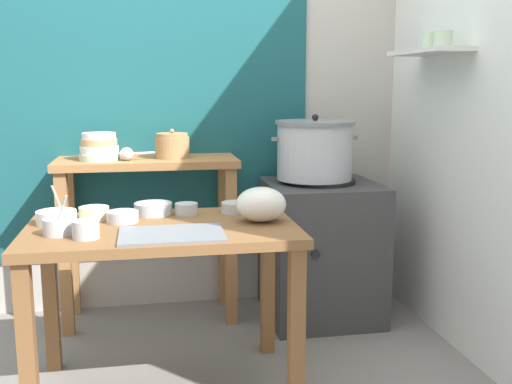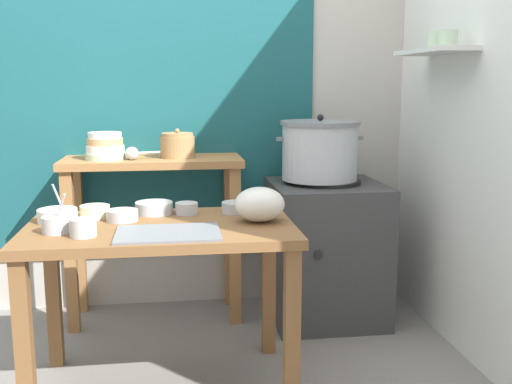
% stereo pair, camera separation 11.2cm
% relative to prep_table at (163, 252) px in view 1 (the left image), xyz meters
% --- Properties ---
extents(wall_back, '(4.40, 0.12, 2.60)m').
position_rel_prep_table_xyz_m(wall_back, '(0.16, 1.08, 0.69)').
color(wall_back, '#B2ADA3').
rests_on(wall_back, ground).
extents(wall_right, '(0.30, 3.20, 2.60)m').
position_rel_prep_table_xyz_m(wall_right, '(1.47, 0.19, 0.69)').
color(wall_right, silver).
rests_on(wall_right, ground).
extents(prep_table, '(1.10, 0.66, 0.72)m').
position_rel_prep_table_xyz_m(prep_table, '(0.00, 0.00, 0.00)').
color(prep_table, brown).
rests_on(prep_table, ground).
extents(back_shelf_table, '(0.96, 0.40, 0.90)m').
position_rel_prep_table_xyz_m(back_shelf_table, '(-0.05, 0.82, 0.07)').
color(back_shelf_table, '#9E6B3D').
rests_on(back_shelf_table, ground).
extents(stove_block, '(0.60, 0.61, 0.78)m').
position_rel_prep_table_xyz_m(stove_block, '(0.89, 0.69, -0.23)').
color(stove_block, '#383838').
rests_on(stove_block, ground).
extents(steamer_pot, '(0.48, 0.43, 0.35)m').
position_rel_prep_table_xyz_m(steamer_pot, '(0.85, 0.71, 0.33)').
color(steamer_pot, '#B7BABF').
rests_on(steamer_pot, stove_block).
extents(clay_pot, '(0.18, 0.18, 0.16)m').
position_rel_prep_table_xyz_m(clay_pot, '(0.08, 0.82, 0.36)').
color(clay_pot, '#A37A4C').
rests_on(clay_pot, back_shelf_table).
extents(bowl_stack_enamel, '(0.21, 0.21, 0.14)m').
position_rel_prep_table_xyz_m(bowl_stack_enamel, '(-0.29, 0.79, 0.36)').
color(bowl_stack_enamel, '#B7D1AD').
rests_on(bowl_stack_enamel, back_shelf_table).
extents(ladle, '(0.28, 0.12, 0.07)m').
position_rel_prep_table_xyz_m(ladle, '(-0.14, 0.75, 0.33)').
color(ladle, '#B7BABF').
rests_on(ladle, back_shelf_table).
extents(serving_tray, '(0.40, 0.28, 0.01)m').
position_rel_prep_table_xyz_m(serving_tray, '(0.03, -0.17, 0.12)').
color(serving_tray, slate).
rests_on(serving_tray, prep_table).
extents(plastic_bag, '(0.21, 0.19, 0.15)m').
position_rel_prep_table_xyz_m(plastic_bag, '(0.41, 0.00, 0.18)').
color(plastic_bag, silver).
rests_on(plastic_bag, prep_table).
extents(prep_bowl_0, '(0.13, 0.13, 0.06)m').
position_rel_prep_table_xyz_m(prep_bowl_0, '(-0.28, 0.17, 0.14)').
color(prep_bowl_0, beige).
rests_on(prep_bowl_0, prep_table).
extents(prep_bowl_1, '(0.10, 0.10, 0.07)m').
position_rel_prep_table_xyz_m(prep_bowl_1, '(-0.29, -0.16, 0.15)').
color(prep_bowl_1, '#B7BABF').
rests_on(prep_bowl_1, prep_table).
extents(prep_bowl_2, '(0.13, 0.13, 0.05)m').
position_rel_prep_table_xyz_m(prep_bowl_2, '(0.33, 0.19, 0.14)').
color(prep_bowl_2, '#B7BABF').
rests_on(prep_bowl_2, prep_table).
extents(prep_bowl_3, '(0.11, 0.11, 0.16)m').
position_rel_prep_table_xyz_m(prep_bowl_3, '(-0.40, -0.08, 0.15)').
color(prep_bowl_3, '#B7BABF').
rests_on(prep_bowl_3, prep_table).
extents(prep_bowl_4, '(0.17, 0.17, 0.05)m').
position_rel_prep_table_xyz_m(prep_bowl_4, '(-0.03, 0.22, 0.14)').
color(prep_bowl_4, '#B7BABF').
rests_on(prep_bowl_4, prep_table).
extents(prep_bowl_5, '(0.10, 0.10, 0.05)m').
position_rel_prep_table_xyz_m(prep_bowl_5, '(0.11, 0.19, 0.14)').
color(prep_bowl_5, '#B7BABF').
rests_on(prep_bowl_5, prep_table).
extents(prep_bowl_6, '(0.13, 0.13, 0.05)m').
position_rel_prep_table_xyz_m(prep_bowl_6, '(-0.16, 0.09, 0.14)').
color(prep_bowl_6, '#B7BABF').
rests_on(prep_bowl_6, prep_table).
extents(prep_bowl_7, '(0.16, 0.16, 0.17)m').
position_rel_prep_table_xyz_m(prep_bowl_7, '(-0.43, 0.11, 0.14)').
color(prep_bowl_7, silver).
rests_on(prep_bowl_7, prep_table).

